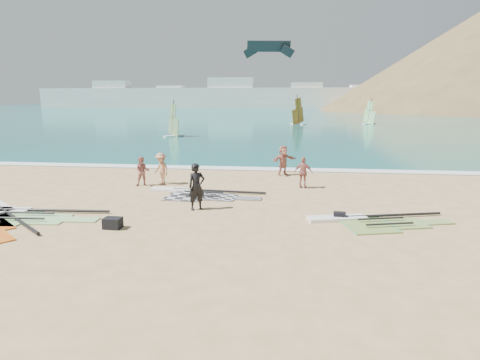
# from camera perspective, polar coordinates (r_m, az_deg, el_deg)

# --- Properties ---
(ground) EXTENTS (300.00, 300.00, 0.00)m
(ground) POSITION_cam_1_polar(r_m,az_deg,el_deg) (14.75, -5.45, -6.89)
(ground) COLOR tan
(ground) RESTS_ON ground
(sea) EXTENTS (300.00, 240.00, 0.06)m
(sea) POSITION_cam_1_polar(r_m,az_deg,el_deg) (145.75, 5.66, 9.91)
(sea) COLOR #0C4F57
(sea) RESTS_ON ground
(surf_line) EXTENTS (300.00, 1.20, 0.04)m
(surf_line) POSITION_cam_1_polar(r_m,az_deg,el_deg) (26.54, 0.13, 1.58)
(surf_line) COLOR white
(surf_line) RESTS_ON ground
(far_town) EXTENTS (160.00, 8.00, 12.00)m
(far_town) POSITION_cam_1_polar(r_m,az_deg,el_deg) (164.71, 0.23, 11.74)
(far_town) COLOR white
(far_town) RESTS_ON ground
(rig_grey) EXTENTS (5.89, 2.50, 0.20)m
(rig_grey) POSITION_cam_1_polar(r_m,az_deg,el_deg) (19.80, -6.46, -1.89)
(rig_grey) COLOR #232426
(rig_grey) RESTS_ON ground
(rig_green) EXTENTS (5.95, 2.38, 0.20)m
(rig_green) POSITION_cam_1_polar(r_m,az_deg,el_deg) (18.46, -28.80, -4.33)
(rig_green) COLOR #58CB29
(rig_green) RESTS_ON ground
(rig_orange) EXTENTS (5.58, 2.91, 0.20)m
(rig_orange) POSITION_cam_1_polar(r_m,az_deg,el_deg) (16.14, 17.83, -5.58)
(rig_orange) COLOR #F19A06
(rig_orange) RESTS_ON ground
(gear_bag_near) EXTENTS (0.64, 0.48, 0.40)m
(gear_bag_near) POSITION_cam_1_polar(r_m,az_deg,el_deg) (15.37, -17.65, -5.86)
(gear_bag_near) COLOR black
(gear_bag_near) RESTS_ON ground
(gear_bag_far) EXTENTS (0.50, 0.37, 0.28)m
(gear_bag_far) POSITION_cam_1_polar(r_m,az_deg,el_deg) (16.20, 13.97, -4.95)
(gear_bag_far) COLOR black
(gear_bag_far) RESTS_ON ground
(person_wetsuit) EXTENTS (0.87, 0.79, 1.99)m
(person_wetsuit) POSITION_cam_1_polar(r_m,az_deg,el_deg) (16.93, -6.19, -0.96)
(person_wetsuit) COLOR black
(person_wetsuit) RESTS_ON ground
(beachgoer_left) EXTENTS (0.90, 0.77, 1.58)m
(beachgoer_left) POSITION_cam_1_polar(r_m,az_deg,el_deg) (22.01, -13.72, 1.20)
(beachgoer_left) COLOR #AC6559
(beachgoer_left) RESTS_ON ground
(beachgoer_mid) EXTENTS (1.28, 1.21, 1.73)m
(beachgoer_mid) POSITION_cam_1_polar(r_m,az_deg,el_deg) (22.17, -11.14, 1.59)
(beachgoer_mid) COLOR #B47D55
(beachgoer_mid) RESTS_ON ground
(beachgoer_back) EXTENTS (1.03, 0.63, 1.65)m
(beachgoer_back) POSITION_cam_1_polar(r_m,az_deg,el_deg) (21.12, 9.00, 1.04)
(beachgoer_back) COLOR #AF665B
(beachgoer_back) RESTS_ON ground
(beachgoer_right) EXTENTS (1.69, 1.45, 1.83)m
(beachgoer_right) POSITION_cam_1_polar(r_m,az_deg,el_deg) (24.44, 6.16, 2.80)
(beachgoer_right) COLOR #B97262
(beachgoer_right) RESTS_ON ground
(windsurfer_left) EXTENTS (2.28, 2.27, 4.39)m
(windsurfer_left) POSITION_cam_1_polar(r_m,az_deg,el_deg) (48.44, -9.45, 7.59)
(windsurfer_left) COLOR white
(windsurfer_left) RESTS_ON ground
(windsurfer_centre) EXTENTS (2.65, 2.68, 5.03)m
(windsurfer_centre) POSITION_cam_1_polar(r_m,az_deg,el_deg) (69.58, 8.23, 8.98)
(windsurfer_centre) COLOR white
(windsurfer_centre) RESTS_ON ground
(windsurfer_right) EXTENTS (2.44, 2.57, 4.43)m
(windsurfer_right) POSITION_cam_1_polar(r_m,az_deg,el_deg) (73.09, 17.91, 8.57)
(windsurfer_right) COLOR white
(windsurfer_right) RESTS_ON ground
(kitesurf_kite) EXTENTS (7.21, 1.73, 2.38)m
(kitesurf_kite) POSITION_cam_1_polar(r_m,az_deg,el_deg) (59.26, 4.12, 18.24)
(kitesurf_kite) COLOR black
(kitesurf_kite) RESTS_ON ground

